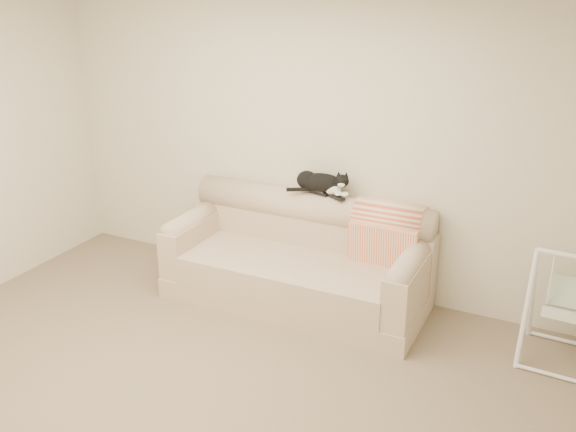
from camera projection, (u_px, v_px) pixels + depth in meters
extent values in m
plane|color=brown|center=(190.00, 401.00, 4.27)|extent=(5.00, 5.00, 0.00)
cube|color=beige|center=(314.00, 142.00, 5.47)|extent=(5.00, 0.04, 2.60)
cube|color=tan|center=(295.00, 293.00, 5.50)|extent=(2.20, 0.90, 0.18)
cube|color=tan|center=(289.00, 276.00, 5.33)|extent=(1.80, 0.68, 0.24)
cube|color=tan|center=(311.00, 242.00, 5.66)|extent=(2.20, 0.22, 0.50)
cylinder|color=tan|center=(312.00, 207.00, 5.54)|extent=(2.16, 0.28, 0.28)
cube|color=tan|center=(196.00, 240.00, 5.80)|extent=(0.20, 0.88, 0.42)
cylinder|color=tan|center=(195.00, 219.00, 5.72)|extent=(0.18, 0.84, 0.18)
cube|color=tan|center=(410.00, 285.00, 4.99)|extent=(0.20, 0.88, 0.42)
cylinder|color=tan|center=(412.00, 260.00, 4.91)|extent=(0.18, 0.84, 0.18)
cube|color=black|center=(319.00, 193.00, 5.44)|extent=(0.19, 0.09, 0.02)
cube|color=gray|center=(319.00, 191.00, 5.44)|extent=(0.11, 0.06, 0.01)
cube|color=black|center=(336.00, 197.00, 5.34)|extent=(0.17, 0.12, 0.02)
ellipsoid|color=black|center=(322.00, 183.00, 5.41)|extent=(0.40, 0.24, 0.16)
ellipsoid|color=black|center=(307.00, 180.00, 5.45)|extent=(0.20, 0.19, 0.16)
ellipsoid|color=white|center=(333.00, 188.00, 5.37)|extent=(0.16, 0.12, 0.11)
ellipsoid|color=black|center=(342.00, 181.00, 5.32)|extent=(0.13, 0.14, 0.11)
ellipsoid|color=white|center=(341.00, 185.00, 5.28)|extent=(0.07, 0.06, 0.04)
sphere|color=#BF7272|center=(341.00, 186.00, 5.26)|extent=(0.01, 0.01, 0.01)
cone|color=black|center=(339.00, 174.00, 5.32)|extent=(0.06, 0.07, 0.06)
cone|color=black|center=(346.00, 175.00, 5.30)|extent=(0.05, 0.06, 0.06)
sphere|color=#AD8E24|center=(338.00, 181.00, 5.28)|extent=(0.02, 0.02, 0.02)
sphere|color=#AD8E24|center=(343.00, 182.00, 5.27)|extent=(0.02, 0.02, 0.02)
ellipsoid|color=white|center=(339.00, 193.00, 5.33)|extent=(0.08, 0.10, 0.03)
ellipsoid|color=white|center=(345.00, 194.00, 5.32)|extent=(0.08, 0.10, 0.03)
cylinder|color=black|center=(298.00, 189.00, 5.44)|extent=(0.20, 0.13, 0.03)
cylinder|color=#DB5633|center=(390.00, 221.00, 5.26)|extent=(0.57, 0.33, 0.33)
cube|color=#DB5633|center=(382.00, 250.00, 5.19)|extent=(0.57, 0.09, 0.42)
cylinder|color=white|center=(526.00, 309.00, 4.58)|extent=(0.05, 0.29, 0.84)
cylinder|color=white|center=(532.00, 294.00, 4.79)|extent=(0.05, 0.29, 0.84)
cylinder|color=white|center=(574.00, 257.00, 4.43)|extent=(0.48, 0.06, 0.04)
cylinder|color=white|center=(551.00, 375.00, 4.51)|extent=(0.48, 0.05, 0.03)
cylinder|color=white|center=(561.00, 340.00, 4.93)|extent=(0.48, 0.05, 0.03)
cube|color=white|center=(563.00, 314.00, 4.57)|extent=(0.29, 0.26, 0.16)
cube|color=white|center=(568.00, 292.00, 4.61)|extent=(0.28, 0.14, 0.22)
cylinder|color=white|center=(551.00, 278.00, 4.55)|extent=(0.01, 0.01, 0.40)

